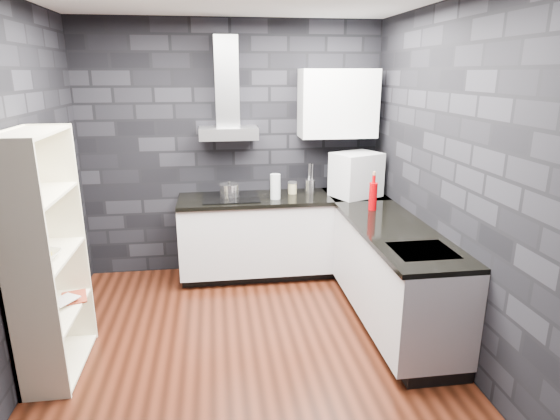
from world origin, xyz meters
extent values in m
plane|color=#3D180D|center=(0.00, 0.00, 0.00)|extent=(3.20, 3.20, 0.00)
cube|color=black|center=(0.00, 1.62, 1.35)|extent=(3.20, 0.05, 2.70)
cube|color=black|center=(0.00, -1.62, 1.35)|extent=(3.20, 0.05, 2.70)
cube|color=black|center=(-1.62, 0.00, 1.35)|extent=(0.05, 3.20, 2.70)
cube|color=black|center=(1.62, 0.00, 1.35)|extent=(0.05, 3.20, 2.70)
cube|color=black|center=(0.50, 1.34, 0.05)|extent=(2.18, 0.50, 0.10)
cube|color=black|center=(1.34, 0.10, 0.05)|extent=(0.50, 1.78, 0.10)
cube|color=silver|center=(0.50, 1.30, 0.48)|extent=(2.20, 0.60, 0.76)
cube|color=silver|center=(1.30, 0.10, 0.48)|extent=(0.60, 1.80, 0.76)
cube|color=black|center=(0.50, 1.29, 0.88)|extent=(2.20, 0.62, 0.04)
cube|color=black|center=(1.29, 0.10, 0.88)|extent=(0.62, 1.80, 0.04)
cube|color=black|center=(1.30, 1.30, 0.88)|extent=(0.62, 0.62, 0.04)
cube|color=#B7B7BC|center=(-0.05, 1.43, 1.56)|extent=(0.60, 0.34, 0.12)
cube|color=#B7B7BC|center=(-0.05, 1.50, 2.07)|extent=(0.24, 0.20, 0.90)
cube|color=silver|center=(1.10, 1.43, 1.85)|extent=(0.80, 0.35, 0.70)
cube|color=black|center=(-0.05, 1.30, 0.91)|extent=(0.58, 0.50, 0.01)
cube|color=#B7B7BC|center=(1.30, -0.40, 0.89)|extent=(0.44, 0.40, 0.01)
cylinder|color=silver|center=(-0.06, 1.33, 0.97)|extent=(0.20, 0.20, 0.12)
cylinder|color=silver|center=(0.41, 1.20, 1.03)|extent=(0.14, 0.14, 0.26)
cylinder|color=tan|center=(0.62, 1.39, 0.96)|extent=(0.12, 0.12, 0.11)
cylinder|color=silver|center=(0.82, 1.41, 0.97)|extent=(0.13, 0.13, 0.15)
cube|color=silver|center=(1.27, 1.20, 1.12)|extent=(0.57, 0.52, 0.47)
cylinder|color=#930005|center=(1.27, 0.67, 1.03)|extent=(0.10, 0.10, 0.26)
cube|color=#EFE7C6|center=(-1.42, -0.16, 0.90)|extent=(0.39, 0.82, 1.80)
imported|color=silver|center=(-1.42, -0.23, 0.94)|extent=(0.27, 0.27, 0.06)
imported|color=maroon|center=(-1.43, 0.04, 0.57)|extent=(0.18, 0.08, 0.25)
imported|color=#B2B2B2|center=(-1.44, -0.01, 0.59)|extent=(0.13, 0.09, 0.20)
camera|label=1|loc=(-0.20, -3.46, 2.17)|focal=30.00mm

